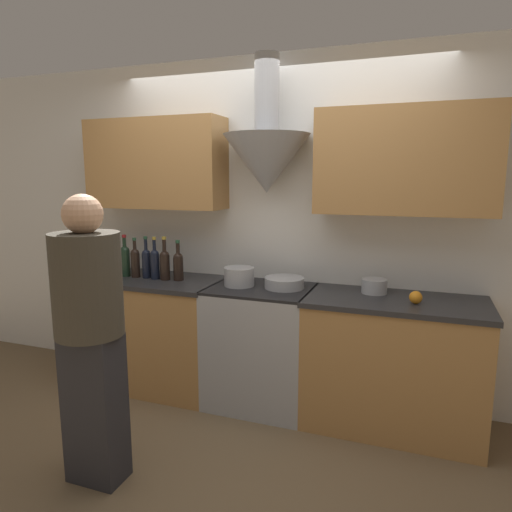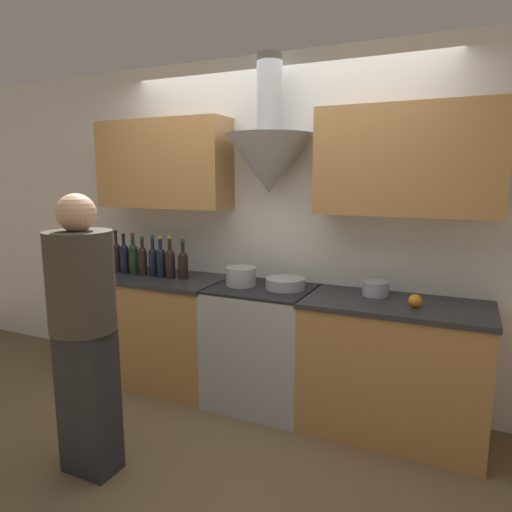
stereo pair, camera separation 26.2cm
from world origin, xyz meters
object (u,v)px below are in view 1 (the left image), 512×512
saucepan (374,286)px  wine_bottle_6 (155,262)px  wine_bottle_0 (99,257)px  wine_bottle_3 (125,259)px  wine_bottle_8 (178,265)px  stock_pot (239,277)px  mixing_bowl (284,283)px  wine_bottle_5 (146,262)px  wine_bottle_7 (165,263)px  wine_bottle_4 (135,261)px  wine_bottle_2 (115,259)px  person_foreground_left (90,330)px  orange_fruit (416,297)px  stove_range (261,345)px  wine_bottle_1 (107,258)px

saucepan → wine_bottle_6: bearing=-175.3°
wine_bottle_0 → saucepan: 2.24m
wine_bottle_3 → wine_bottle_8: 0.48m
stock_pot → mixing_bowl: stock_pot is taller
wine_bottle_5 → wine_bottle_7: (0.18, -0.01, 0.00)m
wine_bottle_5 → wine_bottle_8: wine_bottle_5 is taller
wine_bottle_7 → stock_pot: (0.62, 0.01, -0.06)m
wine_bottle_6 → wine_bottle_8: 0.20m
wine_bottle_4 → wine_bottle_5: wine_bottle_5 is taller
wine_bottle_2 → person_foreground_left: person_foreground_left is taller
wine_bottle_4 → wine_bottle_5: bearing=6.0°
wine_bottle_4 → orange_fruit: size_ratio=3.92×
wine_bottle_3 → stove_range: bearing=0.5°
wine_bottle_1 → mixing_bowl: wine_bottle_1 is taller
wine_bottle_2 → wine_bottle_8: size_ratio=1.05×
person_foreground_left → wine_bottle_1: bearing=124.0°
saucepan → wine_bottle_2: bearing=-176.5°
wine_bottle_5 → mixing_bowl: wine_bottle_5 is taller
stock_pot → wine_bottle_3: bearing=-179.7°
stove_range → wine_bottle_0: 1.56m
person_foreground_left → stock_pot: bearing=70.8°
wine_bottle_2 → person_foreground_left: bearing=-59.0°
wine_bottle_3 → stock_pot: bearing=0.3°
wine_bottle_5 → stock_pot: bearing=0.2°
orange_fruit → wine_bottle_6: bearing=178.5°
wine_bottle_5 → mixing_bowl: size_ratio=1.17×
wine_bottle_0 → stock_pot: size_ratio=1.58×
wine_bottle_0 → wine_bottle_8: wine_bottle_0 is taller
wine_bottle_3 → wine_bottle_4: (0.10, -0.01, -0.01)m
wine_bottle_0 → stock_pot: bearing=-0.4°
wine_bottle_1 → orange_fruit: bearing=-1.6°
wine_bottle_0 → wine_bottle_3: (0.27, -0.01, -0.00)m
wine_bottle_5 → wine_bottle_2: bearing=-179.2°
stock_pot → person_foreground_left: person_foreground_left is taller
wine_bottle_5 → wine_bottle_7: wine_bottle_7 is taller
stove_range → wine_bottle_0: bearing=179.8°
wine_bottle_7 → wine_bottle_8: wine_bottle_7 is taller
wine_bottle_4 → mixing_bowl: wine_bottle_4 is taller
mixing_bowl → orange_fruit: orange_fruit is taller
wine_bottle_5 → person_foreground_left: bearing=-71.0°
stove_range → wine_bottle_2: wine_bottle_2 is taller
wine_bottle_0 → saucepan: bearing=2.9°
wine_bottle_3 → wine_bottle_5: wine_bottle_3 is taller
wine_bottle_7 → wine_bottle_0: bearing=178.1°
wine_bottle_7 → saucepan: bearing=4.8°
wine_bottle_3 → stock_pot: 1.00m
stove_range → wine_bottle_1: (-1.35, -0.00, 0.59)m
wine_bottle_1 → wine_bottle_7: 0.56m
wine_bottle_2 → wine_bottle_4: size_ratio=1.04×
wine_bottle_7 → stove_range: bearing=1.3°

